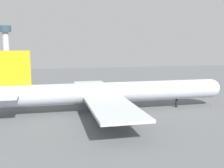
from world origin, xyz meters
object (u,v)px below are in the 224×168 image
at_px(safety_cone_tail, 0,115).
at_px(control_tower, 6,43).
at_px(pushback_tractor, 131,88).
at_px(safety_cone_nose, 213,106).
at_px(cargo_airplane, 110,93).

relative_size(safety_cone_tail, control_tower, 0.02).
height_order(pushback_tractor, safety_cone_tail, pushback_tractor).
height_order(safety_cone_nose, control_tower, control_tower).
distance_m(pushback_tractor, safety_cone_nose, 38.58).
xyz_separation_m(pushback_tractor, safety_cone_tail, (-47.40, -30.04, -0.84)).
xyz_separation_m(cargo_airplane, safety_cone_tail, (-31.49, 1.66, -5.34)).
bearing_deg(pushback_tractor, safety_cone_nose, -64.49).
relative_size(pushback_tractor, safety_cone_nose, 6.50).
relative_size(cargo_airplane, safety_cone_tail, 128.56).
relative_size(cargo_airplane, control_tower, 2.19).
xyz_separation_m(safety_cone_nose, control_tower, (-80.34, 137.29, 19.59)).
height_order(cargo_airplane, safety_cone_tail, cargo_airplane).
bearing_deg(safety_cone_tail, cargo_airplane, -3.01).
height_order(cargo_airplane, safety_cone_nose, cargo_airplane).
relative_size(pushback_tractor, control_tower, 0.14).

